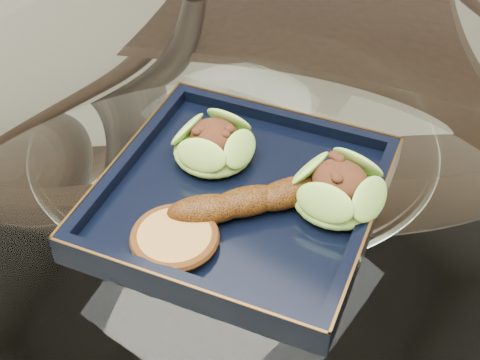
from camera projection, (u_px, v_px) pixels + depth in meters
The scene contains 7 objects.
dining_table at pixel (235, 260), 0.85m from camera, with size 1.13×1.13×0.77m.
dining_chair at pixel (298, 62), 1.36m from camera, with size 0.50×0.50×0.90m.
navy_plate at pixel (240, 201), 0.68m from camera, with size 0.27×0.27×0.02m, color black.
lettuce_wrap_left at pixel (213, 146), 0.71m from camera, with size 0.09×0.09×0.03m, color #6BAB31.
lettuce_wrap_right at pixel (338, 192), 0.65m from camera, with size 0.09×0.09×0.03m, color #5D952B.
roasted_plantain at pixel (247, 201), 0.65m from camera, with size 0.15×0.03×0.03m, color #5E3009.
crumb_patty at pixel (175, 239), 0.62m from camera, with size 0.07×0.07×0.01m, color #CA8B43.
Camera 1 is at (0.33, -0.44, 1.25)m, focal length 50.00 mm.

